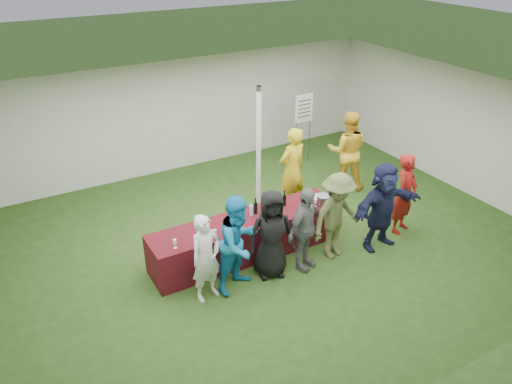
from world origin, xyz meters
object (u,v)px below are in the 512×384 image
dump_bucket (323,200)px  customer_3 (305,229)px  staff_pourer (292,170)px  customer_1 (239,243)px  customer_6 (405,194)px  serving_table (246,237)px  customer_4 (337,216)px  wine_list_sign (304,114)px  staff_back (347,151)px  customer_0 (206,258)px  customer_2 (271,234)px  customer_5 (382,206)px

dump_bucket → customer_3: customer_3 is taller
staff_pourer → customer_1: bearing=29.5°
customer_6 → customer_3: bearing=160.4°
serving_table → customer_6: size_ratio=2.19×
customer_1 → customer_4: size_ratio=1.02×
wine_list_sign → customer_3: bearing=-123.8°
customer_6 → staff_back: bearing=63.4°
customer_0 → customer_2: bearing=-12.4°
dump_bucket → customer_6: size_ratio=0.15×
customer_0 → customer_6: 4.20m
dump_bucket → staff_pourer: (0.11, 1.23, 0.08)m
customer_6 → staff_pourer: bearing=107.7°
customer_1 → customer_6: 3.62m
dump_bucket → customer_2: bearing=-160.9°
customer_2 → customer_6: bearing=15.2°
serving_table → dump_bucket: (1.53, -0.22, 0.46)m
staff_pourer → customer_5: (0.68, -1.99, -0.07)m
wine_list_sign → staff_pourer: staff_pourer is taller
wine_list_sign → customer_0: wine_list_sign is taller
dump_bucket → customer_1: size_ratio=0.15×
dump_bucket → customer_0: size_ratio=0.17×
customer_3 → customer_5: bearing=-26.2°
wine_list_sign → staff_pourer: bearing=-129.6°
staff_back → customer_6: staff_back is taller
customer_0 → customer_4: customer_4 is taller
staff_back → customer_4: bearing=81.7°
wine_list_sign → customer_5: wine_list_sign is taller
dump_bucket → customer_2: (-1.43, -0.50, -0.04)m
customer_1 → customer_4: bearing=-22.6°
customer_4 → customer_5: (0.93, -0.15, 0.02)m
staff_pourer → customer_2: 2.32m
customer_1 → customer_0: bearing=158.1°
staff_pourer → customer_2: (-1.54, -1.73, -0.12)m
staff_back → customer_5: size_ratio=1.08×
staff_pourer → customer_2: staff_pourer is taller
staff_pourer → staff_back: size_ratio=1.00×
dump_bucket → customer_0: 2.70m
customer_0 → customer_4: bearing=-15.4°
staff_pourer → serving_table: bearing=22.2°
staff_pourer → customer_6: size_ratio=1.12×
dump_bucket → wine_list_sign: 3.57m
wine_list_sign → dump_bucket: bearing=-118.2°
customer_2 → customer_4: (1.29, -0.11, 0.03)m
customer_5 → customer_0: bearing=173.4°
wine_list_sign → serving_table: bearing=-137.8°
wine_list_sign → customer_6: wine_list_sign is taller
customer_0 → dump_bucket: bearing=-2.4°
customer_0 → customer_6: size_ratio=0.93×
serving_table → customer_0: bearing=-146.5°
serving_table → wine_list_sign: wine_list_sign is taller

